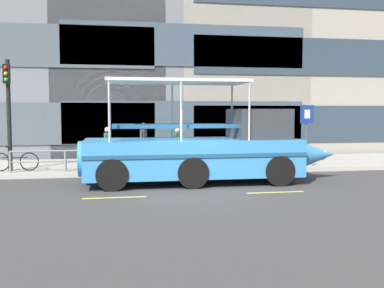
{
  "coord_description": "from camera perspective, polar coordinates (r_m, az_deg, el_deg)",
  "views": [
    {
      "loc": [
        -2.41,
        -13.87,
        2.47
      ],
      "look_at": [
        0.31,
        1.55,
        1.3
      ],
      "focal_mm": 41.96,
      "sensor_mm": 36.0,
      "label": 1
    }
  ],
  "objects": [
    {
      "name": "pedestrian_near_stern",
      "position": [
        18.92,
        -10.7,
        0.2
      ],
      "size": [
        0.29,
        0.43,
        1.61
      ],
      "color": "black",
      "rests_on": "sidewalk"
    },
    {
      "name": "sidewalk",
      "position": [
        19.76,
        -2.91,
        -2.65
      ],
      "size": [
        32.0,
        4.8,
        0.18
      ],
      "primitive_type": "cube",
      "color": "#A8A59E",
      "rests_on": "ground_plane"
    },
    {
      "name": "curb_guardrail",
      "position": [
        17.54,
        -2.86,
        -1.42
      ],
      "size": [
        11.93,
        0.09,
        0.81
      ],
      "color": "gray",
      "rests_on": "sidewalk"
    },
    {
      "name": "pedestrian_mid_left",
      "position": [
        18.69,
        -1.85,
        0.14
      ],
      "size": [
        0.41,
        0.28,
        1.57
      ],
      "color": "black",
      "rests_on": "sidewalk"
    },
    {
      "name": "lane_centreline",
      "position": [
        13.22,
        0.69,
        -6.48
      ],
      "size": [
        25.8,
        0.12,
        0.01
      ],
      "color": "#DBD64C",
      "rests_on": "ground_plane"
    },
    {
      "name": "traffic_light_pole",
      "position": [
        18.24,
        -22.32,
        4.74
      ],
      "size": [
        0.24,
        0.46,
        4.2
      ],
      "color": "black",
      "rests_on": "sidewalk"
    },
    {
      "name": "ground_plane",
      "position": [
        14.29,
        -0.13,
        -5.68
      ],
      "size": [
        120.0,
        120.0,
        0.0
      ],
      "primitive_type": "plane",
      "color": "#3D3D3F"
    },
    {
      "name": "pedestrian_mid_right",
      "position": [
        18.72,
        -6.18,
        0.52
      ],
      "size": [
        0.31,
        0.48,
        1.78
      ],
      "color": "#1E2338",
      "rests_on": "sidewalk"
    },
    {
      "name": "parking_sign",
      "position": [
        19.54,
        14.37,
        2.45
      ],
      "size": [
        0.6,
        0.12,
        2.52
      ],
      "color": "#4C4F54",
      "rests_on": "sidewalk"
    },
    {
      "name": "leaned_bicycle",
      "position": [
        18.27,
        -21.6,
        -2.04
      ],
      "size": [
        1.74,
        0.46,
        0.96
      ],
      "color": "black",
      "rests_on": "sidewalk"
    },
    {
      "name": "curb_edge",
      "position": [
        17.31,
        -1.9,
        -3.63
      ],
      "size": [
        32.0,
        0.18,
        0.18
      ],
      "primitive_type": "cube",
      "color": "#B2ADA3",
      "rests_on": "ground_plane"
    },
    {
      "name": "pedestrian_near_bow",
      "position": [
        19.04,
        7.15,
        0.53
      ],
      "size": [
        0.31,
        0.47,
        1.75
      ],
      "color": "black",
      "rests_on": "sidewalk"
    },
    {
      "name": "duck_tour_boat",
      "position": [
        15.37,
        1.91,
        -0.83
      ],
      "size": [
        9.0,
        2.53,
        3.49
      ],
      "color": "#388CD1",
      "rests_on": "ground_plane"
    }
  ]
}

